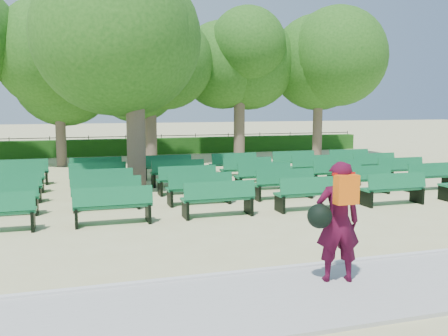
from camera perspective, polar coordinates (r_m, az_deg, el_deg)
ground at (r=14.53m, az=-0.93°, el=-3.81°), size 120.00×120.00×0.00m
paving at (r=7.96m, az=14.69°, el=-13.39°), size 30.00×2.20×0.06m
curb at (r=8.89m, az=10.71°, el=-10.91°), size 30.00×0.12×0.10m
hedge at (r=28.07m, az=-9.03°, el=2.44°), size 26.00×0.70×0.90m
fence at (r=28.51m, az=-9.12°, el=1.60°), size 26.00×0.10×1.02m
tree_line at (r=24.18m, az=-7.63°, el=0.61°), size 21.80×6.80×7.04m
bench_array at (r=16.06m, az=0.24°, el=-2.40°), size 1.85×0.67×1.15m
tree_among at (r=16.21m, az=-10.26°, el=13.77°), size 4.88×4.88×6.89m
person at (r=7.92m, az=12.77°, el=-5.81°), size 0.93×0.60×1.89m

